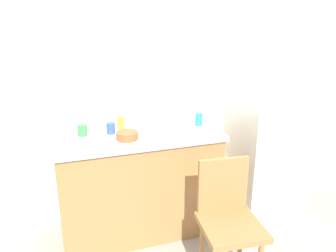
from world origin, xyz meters
TOP-DOWN VIEW (x-y plane):
  - back_wall at (0.00, 1.00)m, footprint 4.80×0.10m
  - cabinet_base at (-0.19, 0.65)m, footprint 1.31×0.60m
  - countertop at (-0.19, 0.65)m, footprint 1.35×0.64m
  - faucet at (-0.23, 0.90)m, footprint 0.02×0.02m
  - refrigerator at (1.06, 0.65)m, footprint 0.61×0.60m
  - chair at (0.25, -0.14)m, footprint 0.44×0.44m
  - dish_tray at (0.04, 0.64)m, footprint 0.28×0.20m
  - terracotta_bowl at (-0.30, 0.53)m, footprint 0.17×0.17m
  - cup_blue at (-0.39, 0.71)m, footprint 0.07×0.07m
  - cup_teal at (0.37, 0.68)m, footprint 0.06×0.06m
  - cup_green at (-0.62, 0.73)m, footprint 0.08×0.08m
  - cup_yellow at (-0.30, 0.79)m, footprint 0.06×0.06m

SIDE VIEW (x-z plane):
  - cabinet_base at x=-0.19m, z-range 0.00..0.86m
  - chair at x=0.25m, z-range 0.05..0.94m
  - refrigerator at x=1.06m, z-range 0.00..1.27m
  - countertop at x=-0.19m, z-range 0.86..0.90m
  - dish_tray at x=0.04m, z-range 0.90..0.95m
  - terracotta_bowl at x=-0.30m, z-range 0.90..0.96m
  - cup_green at x=-0.62m, z-range 0.90..0.99m
  - cup_blue at x=-0.39m, z-range 0.90..0.99m
  - cup_yellow at x=-0.30m, z-range 0.90..1.01m
  - cup_teal at x=0.37m, z-range 0.90..1.01m
  - faucet at x=-0.23m, z-range 0.90..1.12m
  - back_wall at x=0.00m, z-range 0.00..2.63m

